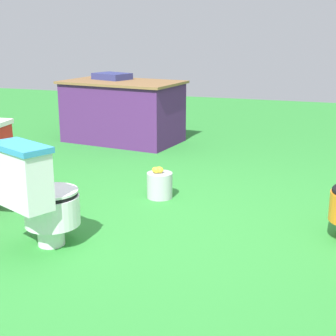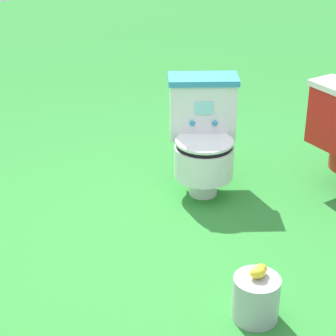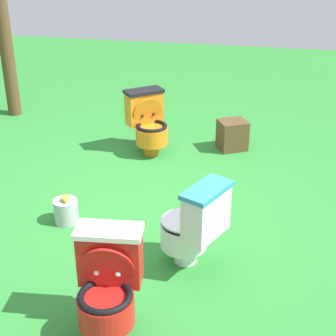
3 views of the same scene
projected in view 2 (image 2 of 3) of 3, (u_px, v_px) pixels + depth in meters
ground at (145, 265)px, 3.33m from camera, size 14.00×14.00×0.00m
toilet_white at (203, 136)px, 3.93m from camera, size 0.57×0.61×0.73m
lemon_bucket at (256, 297)px, 2.91m from camera, size 0.22×0.22×0.28m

